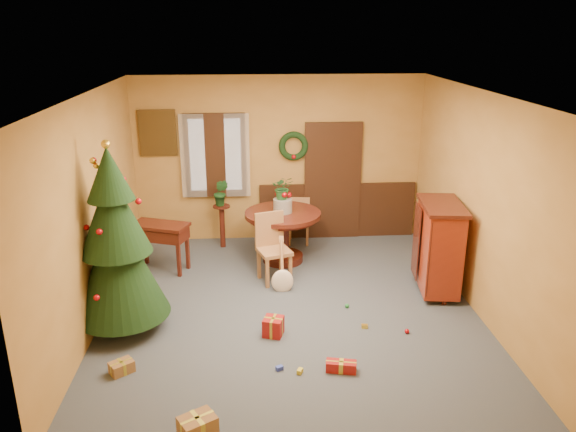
{
  "coord_description": "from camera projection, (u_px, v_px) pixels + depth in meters",
  "views": [
    {
      "loc": [
        -0.5,
        -6.83,
        3.7
      ],
      "look_at": [
        -0.0,
        0.4,
        1.21
      ],
      "focal_mm": 35.0,
      "sensor_mm": 36.0,
      "label": 1
    }
  ],
  "objects": [
    {
      "name": "toy_e",
      "position": [
        365.0,
        326.0,
        7.18
      ],
      "size": [
        0.08,
        0.06,
        0.05
      ],
      "primitive_type": "cube",
      "rotation": [
        0.0,
        0.0,
        -0.11
      ],
      "color": "yellow",
      "rests_on": "floor"
    },
    {
      "name": "gift_b",
      "position": [
        273.0,
        327.0,
        7.0
      ],
      "size": [
        0.29,
        0.29,
        0.24
      ],
      "color": "maroon",
      "rests_on": "floor"
    },
    {
      "name": "urn",
      "position": [
        283.0,
        206.0,
        8.93
      ],
      "size": [
        0.3,
        0.3,
        0.22
      ],
      "primitive_type": "cylinder",
      "color": "slate",
      "rests_on": "dining_table"
    },
    {
      "name": "chair_near",
      "position": [
        272.0,
        245.0,
        8.41
      ],
      "size": [
        0.57,
        0.57,
        1.04
      ],
      "color": "#92633A",
      "rests_on": "floor"
    },
    {
      "name": "chair_far",
      "position": [
        299.0,
        218.0,
        9.79
      ],
      "size": [
        0.43,
        0.43,
        0.89
      ],
      "color": "#92633A",
      "rests_on": "floor"
    },
    {
      "name": "toy_b",
      "position": [
        347.0,
        306.0,
        7.7
      ],
      "size": [
        0.06,
        0.06,
        0.06
      ],
      "primitive_type": "sphere",
      "color": "#238238",
      "rests_on": "floor"
    },
    {
      "name": "plant_stand",
      "position": [
        222.0,
        221.0,
        9.67
      ],
      "size": [
        0.29,
        0.29,
        0.75
      ],
      "color": "black",
      "rests_on": "floor"
    },
    {
      "name": "centerpiece_plant",
      "position": [
        283.0,
        188.0,
        8.83
      ],
      "size": [
        0.34,
        0.29,
        0.38
      ],
      "primitive_type": "imported",
      "color": "#1E4C23",
      "rests_on": "urn"
    },
    {
      "name": "toy_a",
      "position": [
        279.0,
        368.0,
        6.31
      ],
      "size": [
        0.09,
        0.08,
        0.05
      ],
      "primitive_type": "cube",
      "rotation": [
        0.0,
        0.0,
        0.49
      ],
      "color": "#2A3FB8",
      "rests_on": "floor"
    },
    {
      "name": "writing_desk",
      "position": [
        160.0,
        235.0,
        8.72
      ],
      "size": [
        0.96,
        0.7,
        0.77
      ],
      "color": "black",
      "rests_on": "floor"
    },
    {
      "name": "toy_d",
      "position": [
        407.0,
        331.0,
        7.06
      ],
      "size": [
        0.06,
        0.06,
        0.06
      ],
      "primitive_type": "sphere",
      "color": "#B00B13",
      "rests_on": "floor"
    },
    {
      "name": "toy_c",
      "position": [
        300.0,
        371.0,
        6.26
      ],
      "size": [
        0.08,
        0.09,
        0.05
      ],
      "primitive_type": "cube",
      "rotation": [
        0.0,
        0.0,
        1.11
      ],
      "color": "gold",
      "rests_on": "floor"
    },
    {
      "name": "sideboard",
      "position": [
        439.0,
        245.0,
        7.97
      ],
      "size": [
        0.67,
        1.1,
        1.34
      ],
      "color": "#501609",
      "rests_on": "floor"
    },
    {
      "name": "guitar",
      "position": [
        282.0,
        267.0,
        8.07
      ],
      "size": [
        0.39,
        0.53,
        0.74
      ],
      "primitive_type": null,
      "rotation": [
        -0.49,
        0.0,
        -0.14
      ],
      "color": "#F3E4CB",
      "rests_on": "floor"
    },
    {
      "name": "christmas_tree",
      "position": [
        116.0,
        244.0,
        6.82
      ],
      "size": [
        1.18,
        1.18,
        2.44
      ],
      "color": "#382111",
      "rests_on": "floor"
    },
    {
      "name": "gift_c",
      "position": [
        122.0,
        367.0,
        6.26
      ],
      "size": [
        0.31,
        0.29,
        0.14
      ],
      "color": "olive",
      "rests_on": "floor"
    },
    {
      "name": "stand_plant",
      "position": [
        221.0,
        193.0,
        9.51
      ],
      "size": [
        0.31,
        0.28,
        0.47
      ],
      "primitive_type": "imported",
      "rotation": [
        0.0,
        0.0,
        -0.34
      ],
      "color": "#19471E",
      "rests_on": "plant_stand"
    },
    {
      "name": "gift_a",
      "position": [
        198.0,
        425.0,
        5.32
      ],
      "size": [
        0.41,
        0.38,
        0.18
      ],
      "color": "olive",
      "rests_on": "floor"
    },
    {
      "name": "dining_table",
      "position": [
        283.0,
        227.0,
        9.05
      ],
      "size": [
        1.23,
        1.23,
        0.84
      ],
      "color": "black",
      "rests_on": "floor"
    },
    {
      "name": "gift_d",
      "position": [
        341.0,
        366.0,
        6.29
      ],
      "size": [
        0.36,
        0.2,
        0.12
      ],
      "color": "maroon",
      "rests_on": "floor"
    },
    {
      "name": "room_envelope",
      "position": [
        291.0,
        178.0,
        9.88
      ],
      "size": [
        5.5,
        5.5,
        5.5
      ],
      "color": "#333A4A",
      "rests_on": "ground"
    }
  ]
}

